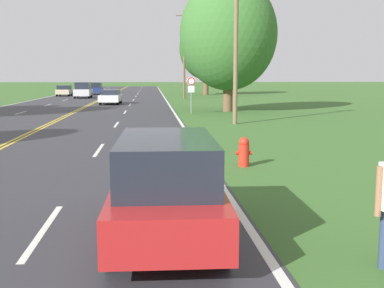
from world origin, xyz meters
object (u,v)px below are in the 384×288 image
object	(u,v)px
tree_far_back	(206,49)
car_red_van_nearest	(166,185)
fire_hydrant	(244,151)
car_white_sedan_mid_near	(111,97)
car_champagne_hatchback_receding	(64,90)
car_dark_blue_van_distant	(96,88)
tree_behind_sign	(228,34)
traffic_sign	(191,86)
car_silver_van_mid_far	(83,90)

from	to	relation	value
tree_far_back	car_red_van_nearest	world-z (taller)	tree_far_back
fire_hydrant	car_white_sedan_mid_near	bearing A→B (deg)	101.40
car_red_van_nearest	tree_far_back	bearing A→B (deg)	174.01
fire_hydrant	car_champagne_hatchback_receding	size ratio (longest dim) A/B	0.24
car_dark_blue_van_distant	fire_hydrant	bearing A→B (deg)	-170.50
tree_behind_sign	car_red_van_nearest	distance (m)	28.62
car_red_van_nearest	car_champagne_hatchback_receding	world-z (taller)	car_red_van_nearest
tree_far_back	car_champagne_hatchback_receding	bearing A→B (deg)	-172.85
fire_hydrant	car_dark_blue_van_distant	size ratio (longest dim) A/B	0.20
car_dark_blue_van_distant	tree_behind_sign	bearing A→B (deg)	-159.80
fire_hydrant	car_dark_blue_van_distant	world-z (taller)	car_dark_blue_van_distant
traffic_sign	tree_far_back	world-z (taller)	tree_far_back
car_white_sedan_mid_near	car_silver_van_mid_far	size ratio (longest dim) A/B	1.05
tree_far_back	car_silver_van_mid_far	distance (m)	18.45
fire_hydrant	car_white_sedan_mid_near	size ratio (longest dim) A/B	0.19
car_silver_van_mid_far	car_champagne_hatchback_receding	size ratio (longest dim) A/B	1.18
tree_behind_sign	car_silver_van_mid_far	world-z (taller)	tree_behind_sign
tree_far_back	car_white_sedan_mid_near	world-z (taller)	tree_far_back
traffic_sign	car_white_sedan_mid_near	distance (m)	13.67
car_red_van_nearest	car_silver_van_mid_far	distance (m)	51.00
car_dark_blue_van_distant	car_red_van_nearest	bearing A→B (deg)	-173.69
tree_behind_sign	fire_hydrant	bearing A→B (deg)	-97.90
traffic_sign	car_red_van_nearest	bearing A→B (deg)	-95.73
traffic_sign	car_silver_van_mid_far	world-z (taller)	traffic_sign
car_white_sedan_mid_near	tree_far_back	bearing A→B (deg)	153.05
fire_hydrant	car_champagne_hatchback_receding	bearing A→B (deg)	105.38
car_silver_van_mid_far	car_red_van_nearest	bearing A→B (deg)	-171.72
traffic_sign	car_silver_van_mid_far	size ratio (longest dim) A/B	0.60
fire_hydrant	car_champagne_hatchback_receding	xyz separation A→B (m)	(-13.85, 50.35, 0.31)
car_white_sedan_mid_near	car_dark_blue_van_distant	distance (m)	25.05
fire_hydrant	car_red_van_nearest	size ratio (longest dim) A/B	0.20
car_red_van_nearest	car_dark_blue_van_distant	size ratio (longest dim) A/B	0.97
car_white_sedan_mid_near	car_champagne_hatchback_receding	distance (m)	20.17
car_red_van_nearest	car_champagne_hatchback_receding	size ratio (longest dim) A/B	1.17
traffic_sign	car_champagne_hatchback_receding	xyz separation A→B (m)	(-13.97, 30.70, -1.18)
tree_behind_sign	car_red_van_nearest	size ratio (longest dim) A/B	2.30
traffic_sign	car_silver_van_mid_far	xyz separation A→B (m)	(-10.73, 24.67, -0.96)
fire_hydrant	car_white_sedan_mid_near	distance (m)	32.26
car_red_van_nearest	car_white_sedan_mid_near	bearing A→B (deg)	-172.85
car_white_sedan_mid_near	car_dark_blue_van_distant	world-z (taller)	car_dark_blue_van_distant
tree_behind_sign	car_champagne_hatchback_receding	xyz separation A→B (m)	(-16.86, 28.68, -4.85)
traffic_sign	car_red_van_nearest	size ratio (longest dim) A/B	0.61
car_champagne_hatchback_receding	car_dark_blue_van_distant	bearing A→B (deg)	-30.32
car_champagne_hatchback_receding	car_white_sedan_mid_near	bearing A→B (deg)	-158.75
car_silver_van_mid_far	car_dark_blue_van_distant	xyz separation A→B (m)	(0.18, 12.01, -0.10)
fire_hydrant	tree_behind_sign	distance (m)	22.48
car_silver_van_mid_far	car_white_sedan_mid_near	bearing A→B (deg)	-162.51
fire_hydrant	tree_far_back	world-z (taller)	tree_far_back
traffic_sign	tree_far_back	xyz separation A→B (m)	(4.83, 33.06, 4.35)
car_champagne_hatchback_receding	car_dark_blue_van_distant	xyz separation A→B (m)	(3.43, 5.99, 0.13)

